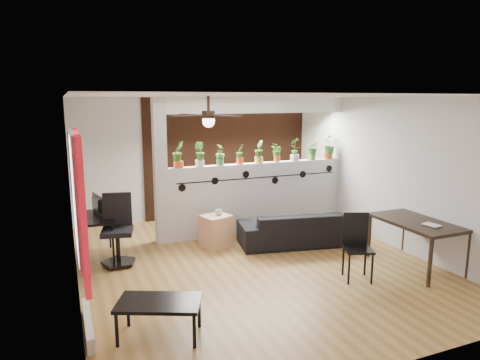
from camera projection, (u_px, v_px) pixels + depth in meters
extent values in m
cube|color=brown|center=(252.00, 265.00, 6.83)|extent=(6.30, 7.10, 0.10)
cube|color=#B7B7BA|center=(196.00, 158.00, 9.32)|extent=(6.30, 0.04, 2.90)
cube|color=#B7B7BA|center=(390.00, 241.00, 3.83)|extent=(6.30, 0.04, 2.90)
cube|color=#B7B7BA|center=(70.00, 197.00, 5.59)|extent=(0.04, 7.10, 2.90)
cube|color=#B7B7BA|center=(388.00, 171.00, 7.56)|extent=(0.04, 7.10, 2.90)
cube|color=white|center=(253.00, 93.00, 6.33)|extent=(6.30, 7.10, 0.10)
cube|color=#BCBCC1|center=(258.00, 197.00, 8.36)|extent=(3.60, 0.18, 1.35)
cube|color=silver|center=(259.00, 105.00, 8.03)|extent=(3.60, 0.18, 0.30)
cube|color=#BCBCC1|center=(160.00, 172.00, 7.52)|extent=(0.22, 0.20, 2.60)
cube|color=brown|center=(231.00, 156.00, 9.57)|extent=(3.90, 0.05, 2.60)
cube|color=black|center=(261.00, 177.00, 8.19)|extent=(3.31, 0.01, 0.02)
cylinder|color=black|center=(182.00, 188.00, 7.63)|extent=(0.14, 0.01, 0.14)
cylinder|color=black|center=(215.00, 181.00, 7.84)|extent=(0.14, 0.01, 0.14)
cylinder|color=black|center=(246.00, 174.00, 8.06)|extent=(0.14, 0.01, 0.14)
cylinder|color=black|center=(275.00, 180.00, 8.32)|extent=(0.14, 0.01, 0.14)
cylinder|color=black|center=(303.00, 174.00, 8.54)|extent=(0.14, 0.01, 0.14)
cylinder|color=black|center=(329.00, 168.00, 8.76)|extent=(0.14, 0.01, 0.14)
cube|color=white|center=(74.00, 197.00, 4.47)|extent=(0.02, 0.95, 1.25)
cube|color=silver|center=(76.00, 197.00, 4.48)|extent=(0.04, 1.05, 1.35)
cube|color=red|center=(83.00, 217.00, 4.05)|extent=(0.06, 0.30, 1.55)
cube|color=red|center=(79.00, 196.00, 4.96)|extent=(0.06, 0.30, 1.55)
cube|color=silver|center=(88.00, 324.00, 4.76)|extent=(0.08, 1.00, 0.18)
cube|color=#966848|center=(72.00, 180.00, 6.46)|extent=(0.03, 0.60, 0.45)
cube|color=#8C7259|center=(69.00, 148.00, 6.32)|extent=(0.03, 0.30, 0.40)
cube|color=black|center=(69.00, 148.00, 6.32)|extent=(0.02, 0.34, 0.44)
cylinder|color=black|center=(208.00, 103.00, 5.78)|extent=(0.04, 0.04, 0.20)
cylinder|color=black|center=(209.00, 114.00, 5.81)|extent=(0.18, 0.18, 0.10)
sphere|color=white|center=(209.00, 121.00, 5.83)|extent=(0.17, 0.17, 0.17)
cube|color=black|center=(227.00, 115.00, 6.04)|extent=(0.55, 0.29, 0.01)
cube|color=black|center=(194.00, 115.00, 6.06)|extent=(0.29, 0.55, 0.01)
cube|color=black|center=(188.00, 116.00, 5.59)|extent=(0.55, 0.29, 0.01)
cube|color=black|center=(225.00, 116.00, 5.56)|extent=(0.29, 0.55, 0.01)
cylinder|color=#DE4F1A|center=(179.00, 164.00, 7.63)|extent=(0.18, 0.18, 0.12)
imported|color=#215518|center=(178.00, 152.00, 7.58)|extent=(0.31, 0.28, 0.38)
cylinder|color=silver|center=(200.00, 163.00, 7.77)|extent=(0.16, 0.16, 0.12)
imported|color=#215518|center=(200.00, 152.00, 7.73)|extent=(0.28, 0.30, 0.35)
cylinder|color=#2E7F39|center=(220.00, 162.00, 7.92)|extent=(0.14, 0.14, 0.12)
imported|color=#215518|center=(220.00, 152.00, 7.89)|extent=(0.21, 0.24, 0.29)
cylinder|color=#D14421|center=(240.00, 161.00, 8.07)|extent=(0.13, 0.13, 0.12)
imported|color=#215518|center=(240.00, 152.00, 8.04)|extent=(0.23, 0.21, 0.27)
cylinder|color=gold|center=(259.00, 160.00, 8.22)|extent=(0.16, 0.16, 0.12)
imported|color=#215518|center=(259.00, 149.00, 8.18)|extent=(0.28, 0.29, 0.34)
cylinder|color=#D84E19|center=(277.00, 159.00, 8.37)|extent=(0.12, 0.12, 0.12)
imported|color=#215518|center=(277.00, 150.00, 8.34)|extent=(0.17, 0.20, 0.26)
cylinder|color=silver|center=(295.00, 158.00, 8.52)|extent=(0.17, 0.17, 0.12)
imported|color=#215518|center=(295.00, 146.00, 8.47)|extent=(0.30, 0.27, 0.37)
cylinder|color=green|center=(312.00, 157.00, 8.66)|extent=(0.15, 0.15, 0.12)
imported|color=#215518|center=(312.00, 147.00, 8.63)|extent=(0.23, 0.25, 0.31)
cylinder|color=#B4401C|center=(328.00, 156.00, 8.81)|extent=(0.17, 0.17, 0.12)
imported|color=#215518|center=(329.00, 145.00, 8.77)|extent=(0.23, 0.27, 0.37)
imported|color=black|center=(297.00, 228.00, 7.63)|extent=(2.06, 1.14, 0.57)
cube|color=tan|center=(216.00, 231.00, 7.48)|extent=(0.57, 0.54, 0.57)
imported|color=gray|center=(219.00, 212.00, 7.44)|extent=(0.15, 0.15, 0.10)
cube|color=black|center=(96.00, 217.00, 6.87)|extent=(0.55, 1.00, 0.04)
cylinder|color=black|center=(84.00, 249.00, 6.45)|extent=(0.03, 0.03, 0.67)
cylinder|color=black|center=(113.00, 245.00, 6.60)|extent=(0.03, 0.03, 0.67)
cylinder|color=black|center=(83.00, 232.00, 7.28)|extent=(0.03, 0.03, 0.67)
cylinder|color=black|center=(110.00, 229.00, 7.42)|extent=(0.03, 0.03, 0.67)
imported|color=black|center=(95.00, 209.00, 6.99)|extent=(0.30, 0.12, 0.17)
cylinder|color=black|center=(119.00, 262.00, 6.69)|extent=(0.57, 0.57, 0.04)
cylinder|color=black|center=(118.00, 248.00, 6.64)|extent=(0.07, 0.07, 0.48)
cube|color=black|center=(117.00, 232.00, 6.59)|extent=(0.55, 0.55, 0.08)
cube|color=black|center=(117.00, 209.00, 6.74)|extent=(0.44, 0.16, 0.52)
cube|color=black|center=(418.00, 222.00, 6.50)|extent=(0.82, 1.35, 0.05)
cylinder|color=black|center=(430.00, 263.00, 5.86)|extent=(0.06, 0.06, 0.69)
cylinder|color=black|center=(469.00, 256.00, 6.13)|extent=(0.06, 0.06, 0.69)
cylinder|color=black|center=(369.00, 236.00, 7.01)|extent=(0.06, 0.06, 0.69)
cylinder|color=black|center=(404.00, 231.00, 7.29)|extent=(0.06, 0.06, 0.69)
imported|color=gray|center=(428.00, 226.00, 6.19)|extent=(0.21, 0.25, 0.02)
cube|color=black|center=(358.00, 249.00, 6.07)|extent=(0.50, 0.50, 0.03)
cube|color=black|center=(356.00, 229.00, 6.19)|extent=(0.35, 0.16, 0.49)
cube|color=black|center=(349.00, 269.00, 5.95)|extent=(0.03, 0.03, 0.46)
cube|color=black|center=(372.00, 269.00, 5.96)|extent=(0.03, 0.03, 0.46)
cube|color=black|center=(344.00, 245.00, 6.23)|extent=(0.03, 0.03, 0.93)
cube|color=black|center=(366.00, 245.00, 6.23)|extent=(0.03, 0.03, 0.93)
cube|color=black|center=(159.00, 303.00, 4.60)|extent=(1.02, 0.82, 0.04)
cylinder|color=black|center=(117.00, 330.00, 4.45)|extent=(0.04, 0.04, 0.38)
cylinder|color=black|center=(194.00, 331.00, 4.43)|extent=(0.04, 0.04, 0.38)
cylinder|color=black|center=(128.00, 311.00, 4.85)|extent=(0.04, 0.04, 0.38)
cylinder|color=black|center=(199.00, 312.00, 4.83)|extent=(0.04, 0.04, 0.38)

